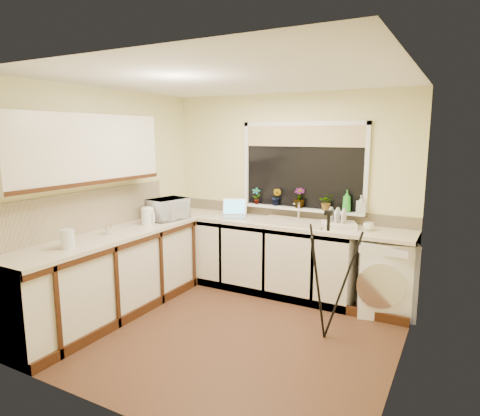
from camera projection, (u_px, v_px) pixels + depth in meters
The scene contains 34 objects.
floor at pixel (229, 329), 4.26m from camera, with size 3.20×3.20×0.00m, color #523420.
ceiling at pixel (228, 79), 3.83m from camera, with size 3.20×3.20×0.00m, color white.
wall_back at pixel (288, 192), 5.34m from camera, with size 3.20×3.20×0.00m, color beige.
wall_front at pixel (114, 247), 2.75m from camera, with size 3.20×3.20×0.00m, color beige.
wall_left at pixel (107, 199), 4.79m from camera, with size 3.00×3.00×0.00m, color beige.
wall_right at pixel (406, 228), 3.29m from camera, with size 3.00×3.00×0.00m, color beige.
base_cabinet_back at pixel (254, 255), 5.37m from camera, with size 2.55×0.60×0.86m, color silver.
base_cabinet_left at pixel (111, 277), 4.53m from camera, with size 0.54×2.40×0.86m, color silver.
worktop_back at pixel (278, 223), 5.14m from camera, with size 3.20×0.60×0.04m, color beige.
worktop_left at pixel (109, 237), 4.45m from camera, with size 0.60×2.40×0.04m, color beige.
upper_cabinet at pixel (82, 149), 4.23m from camera, with size 0.28×1.90×0.70m, color silver.
splashback_left at pixel (88, 211), 4.55m from camera, with size 0.02×2.40×0.45m, color beige.
splashback_back at pixel (287, 212), 5.38m from camera, with size 3.20×0.02×0.14m, color beige.
window_glass at pixel (303, 167), 5.18m from camera, with size 1.50×0.02×1.00m, color black.
window_blind at pixel (303, 136), 5.09m from camera, with size 1.50×0.02×0.25m, color tan.
windowsill at pixel (300, 209), 5.22m from camera, with size 1.60×0.14×0.03m, color white.
sink at pixel (293, 222), 5.04m from camera, with size 0.82×0.46×0.03m, color tan.
faucet at pixel (299, 211), 5.18m from camera, with size 0.03×0.03×0.24m, color silver.
washing_machine at pixel (386, 276), 4.62m from camera, with size 0.59×0.57×0.83m, color white.
laptop at pixel (234, 212), 5.42m from camera, with size 0.41×0.41×0.22m.
kettle at pixel (148, 217), 4.93m from camera, with size 0.14×0.14×0.19m, color white.
dish_rack at pixel (339, 225), 4.80m from camera, with size 0.38×0.29×0.06m, color silver.
tripod at pixel (326, 276), 3.98m from camera, with size 0.63×0.63×1.26m, color black, non-canonical shape.
glass_jug at pixel (68, 239), 3.90m from camera, with size 0.12×0.12×0.18m, color silver.
steel_jar at pixel (109, 229), 4.47m from camera, with size 0.08×0.08×0.11m, color silver.
microwave at pixel (168, 209), 5.22m from camera, with size 0.48×0.32×0.26m, color white.
plant_a at pixel (256, 196), 5.46m from camera, with size 0.11×0.08×0.22m, color #999999.
plant_b at pixel (277, 197), 5.35m from camera, with size 0.12×0.10×0.22m, color #999999.
plant_c at pixel (299, 198), 5.20m from camera, with size 0.14×0.14×0.25m, color #999999.
plant_d at pixel (327, 202), 5.02m from camera, with size 0.18×0.16×0.20m, color #999999.
soap_bottle_green at pixel (347, 201), 4.91m from camera, with size 0.10×0.10×0.26m, color green.
soap_bottle_clear at pixel (361, 204), 4.83m from camera, with size 0.09×0.10×0.21m, color #999999.
cup_back at pixel (368, 226), 4.64m from camera, with size 0.11×0.11×0.09m, color white.
cup_left at pixel (70, 241), 4.01m from camera, with size 0.10×0.10×0.09m, color beige.
Camera 1 is at (1.99, -3.45, 1.96)m, focal length 31.48 mm.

